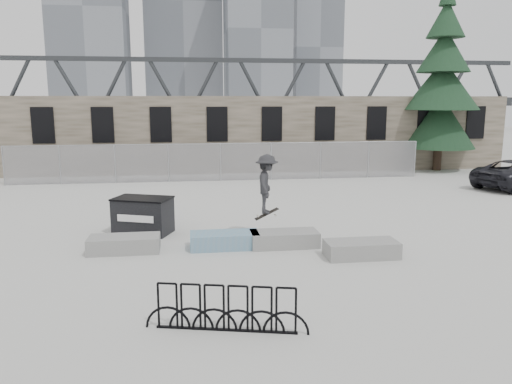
# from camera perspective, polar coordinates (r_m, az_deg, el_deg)

# --- Properties ---
(ground) EXTENTS (120.00, 120.00, 0.00)m
(ground) POSITION_cam_1_polar(r_m,az_deg,el_deg) (14.78, -0.81, -6.42)
(ground) COLOR #BBBCB6
(ground) RESTS_ON ground
(stone_wall) EXTENTS (36.00, 2.58, 4.50)m
(stone_wall) POSITION_cam_1_polar(r_m,az_deg,el_deg) (30.39, -4.58, 6.63)
(stone_wall) COLOR brown
(stone_wall) RESTS_ON ground
(chainlink_fence) EXTENTS (22.06, 0.06, 2.02)m
(chainlink_fence) POSITION_cam_1_polar(r_m,az_deg,el_deg) (26.79, -4.09, 3.49)
(chainlink_fence) COLOR gray
(chainlink_fence) RESTS_ON ground
(planter_far_left) EXTENTS (2.00, 0.90, 0.45)m
(planter_far_left) POSITION_cam_1_polar(r_m,az_deg,el_deg) (14.86, -14.82, -5.69)
(planter_far_left) COLOR gray
(planter_far_left) RESTS_ON ground
(planter_center_left) EXTENTS (2.00, 0.90, 0.45)m
(planter_center_left) POSITION_cam_1_polar(r_m,az_deg,el_deg) (14.77, -3.62, -5.45)
(planter_center_left) COLOR teal
(planter_center_left) RESTS_ON ground
(planter_center_right) EXTENTS (2.00, 0.90, 0.45)m
(planter_center_right) POSITION_cam_1_polar(r_m,az_deg,el_deg) (14.92, 3.26, -5.29)
(planter_center_right) COLOR gray
(planter_center_right) RESTS_ON ground
(planter_offset) EXTENTS (2.00, 0.90, 0.45)m
(planter_offset) POSITION_cam_1_polar(r_m,az_deg,el_deg) (14.21, 11.95, -6.32)
(planter_offset) COLOR gray
(planter_offset) RESTS_ON ground
(dumpster) EXTENTS (2.08, 1.68, 1.19)m
(dumpster) POSITION_cam_1_polar(r_m,az_deg,el_deg) (16.64, -12.79, -2.62)
(dumpster) COLOR black
(dumpster) RESTS_ON ground
(bike_rack) EXTENTS (3.06, 0.79, 0.90)m
(bike_rack) POSITION_cam_1_polar(r_m,az_deg,el_deg) (9.63, -3.43, -13.20)
(bike_rack) COLOR black
(bike_rack) RESTS_ON ground
(spruce_tree) EXTENTS (4.44, 4.44, 11.50)m
(spruce_tree) POSITION_cam_1_polar(r_m,az_deg,el_deg) (32.58, 20.48, 11.13)
(spruce_tree) COLOR #38281E
(spruce_tree) RESTS_ON ground
(skyline_towers) EXTENTS (58.00, 28.00, 48.00)m
(skyline_towers) POSITION_cam_1_polar(r_m,az_deg,el_deg) (109.10, -7.78, 19.14)
(skyline_towers) COLOR slate
(skyline_towers) RESTS_ON ground
(truss_bridge) EXTENTS (70.00, 3.00, 9.80)m
(truss_bridge) POSITION_cam_1_polar(r_m,az_deg,el_deg) (70.02, 1.86, 10.39)
(truss_bridge) COLOR #2D3033
(truss_bridge) RESTS_ON ground
(skateboarder) EXTENTS (0.90, 1.30, 2.04)m
(skateboarder) POSITION_cam_1_polar(r_m,az_deg,el_deg) (15.44, 1.24, 0.91)
(skateboarder) COLOR #28282B
(skateboarder) RESTS_ON ground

